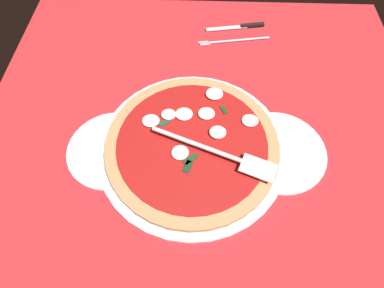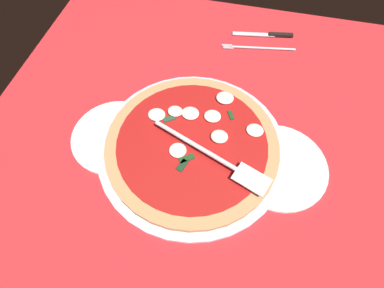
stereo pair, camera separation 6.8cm
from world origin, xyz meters
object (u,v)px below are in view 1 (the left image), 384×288
at_px(pizza_server, 216,152).
at_px(place_setting_near, 237,34).
at_px(dinner_plate_left, 278,151).
at_px(pizza, 192,143).
at_px(dinner_plate_right, 112,149).

height_order(pizza_server, place_setting_near, pizza_server).
bearing_deg(dinner_plate_left, place_setting_near, -78.98).
xyz_separation_m(pizza, place_setting_near, (-0.12, -0.40, -0.02)).
height_order(dinner_plate_left, place_setting_near, place_setting_near).
distance_m(dinner_plate_left, place_setting_near, 0.41).
bearing_deg(pizza_server, pizza, 167.16).
bearing_deg(dinner_plate_right, pizza, -175.95).
height_order(dinner_plate_left, dinner_plate_right, same).
bearing_deg(place_setting_near, dinner_plate_right, 43.89).
xyz_separation_m(dinner_plate_right, pizza_server, (-0.24, 0.02, 0.04)).
relative_size(dinner_plate_left, dinner_plate_right, 1.06).
distance_m(pizza, place_setting_near, 0.42).
relative_size(dinner_plate_right, place_setting_near, 0.91).
height_order(dinner_plate_right, pizza, pizza).
relative_size(dinner_plate_left, place_setting_near, 0.96).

